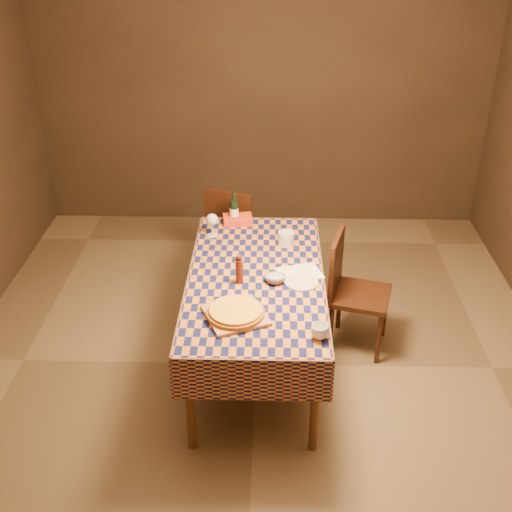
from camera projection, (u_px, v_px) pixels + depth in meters
name	position (u px, v px, depth m)	size (l,w,h in m)	color
room	(256.00, 199.00, 4.14)	(5.00, 5.10, 2.70)	brown
dining_table	(256.00, 285.00, 4.46)	(0.94, 1.84, 0.77)	brown
cutting_board	(236.00, 315.00, 3.99)	(0.35, 0.35, 0.02)	#A4704D
pizza	(236.00, 311.00, 3.97)	(0.46, 0.46, 0.04)	#955718
pepper_mill	(239.00, 270.00, 4.30)	(0.06, 0.06, 0.22)	#4B1911
bowl	(275.00, 279.00, 4.34)	(0.14, 0.14, 0.04)	#654A55
wine_glass	(212.00, 220.00, 4.88)	(0.09, 0.09, 0.18)	silver
wine_bottle	(234.00, 211.00, 5.08)	(0.08, 0.08, 0.28)	black
deli_tub	(286.00, 238.00, 4.80)	(0.12, 0.12, 0.10)	#B9BEC0
takeout_container	(238.00, 220.00, 5.13)	(0.23, 0.16, 0.06)	red
white_plate	(302.00, 282.00, 4.34)	(0.23, 0.23, 0.01)	silver
tumbler	(320.00, 332.00, 3.78)	(0.11, 0.11, 0.09)	white
flour_patch	(300.00, 273.00, 4.45)	(0.29, 0.22, 0.00)	white
flour_bag	(275.00, 276.00, 4.38)	(0.14, 0.11, 0.04)	#A4B0D2
chair_far	(234.00, 230.00, 5.58)	(0.54, 0.54, 0.93)	black
chair_right	(350.00, 286.00, 4.78)	(0.52, 0.52, 0.93)	black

